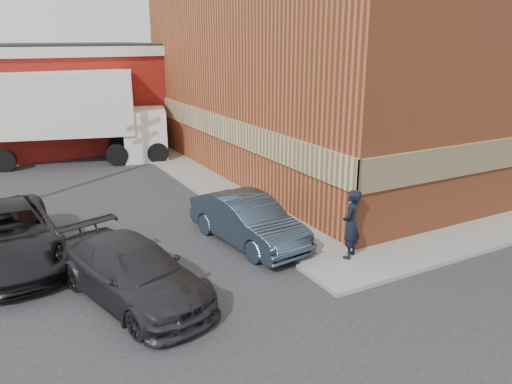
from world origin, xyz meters
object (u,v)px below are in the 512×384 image
warehouse (8,98)px  suv_a (7,235)px  suv_b (133,272)px  man (351,224)px  sedan (248,220)px  box_truck (79,111)px  brick_building (353,65)px

warehouse → suv_a: warehouse is taller
suv_b → warehouse: bearing=78.3°
warehouse → man: warehouse is taller
man → suv_b: size_ratio=0.40×
sedan → suv_a: bearing=155.2°
warehouse → man: bearing=-70.7°
suv_a → box_truck: size_ratio=0.61×
warehouse → box_truck: warehouse is taller
man → suv_b: 5.89m
warehouse → man: (7.08, -20.27, -1.72)m
brick_building → box_truck: size_ratio=1.97×
man → suv_a: 9.41m
sedan → warehouse: bearing=98.7°
brick_building → suv_b: 16.22m
man → suv_a: size_ratio=0.34×
suv_b → sedan: bearing=7.8°
brick_building → warehouse: (-14.50, 11.00, -1.87)m
warehouse → sedan: size_ratio=3.70×
suv_a → box_truck: box_truck is taller
sedan → box_truck: 13.32m
sedan → man: bearing=-60.0°
sedan → box_truck: size_ratio=0.48×
warehouse → man: size_ratio=8.38×
suv_a → suv_b: (2.47, -3.68, -0.09)m
brick_building → sedan: brick_building is taller
warehouse → suv_a: size_ratio=2.86×
brick_building → man: brick_building is taller
warehouse → suv_b: 19.65m
man → sedan: size_ratio=0.44×
warehouse → sedan: (5.20, -17.81, -2.09)m
box_truck → sedan: bearing=-64.2°
man → box_truck: box_truck is taller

